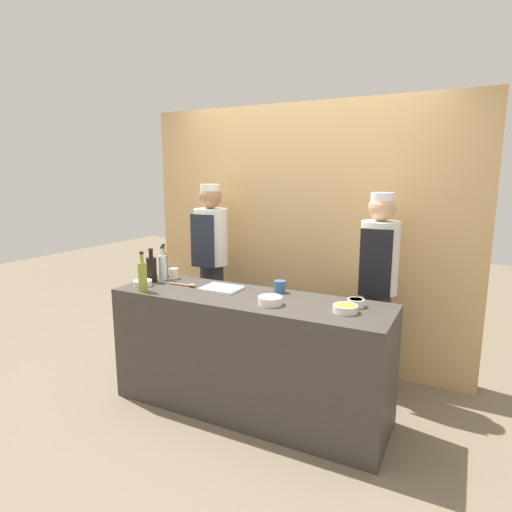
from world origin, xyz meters
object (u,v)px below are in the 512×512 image
sauce_bowl_red (356,302)px  bottle_soy (152,269)px  sauce_bowl_brown (270,300)px  wooden_spoon (186,285)px  bottle_amber (164,263)px  sauce_bowl_yellow (345,308)px  chef_left (211,263)px  cup_cream (174,273)px  cutting_board (222,289)px  bottle_oil (143,276)px  sauce_bowl_white (143,283)px  chef_right (378,285)px  cup_blue (280,287)px  bottle_clear (163,267)px

sauce_bowl_red → bottle_soy: bearing=-177.1°
sauce_bowl_brown → wooden_spoon: size_ratio=0.66×
sauce_bowl_red → bottle_amber: 1.73m
sauce_bowl_yellow → sauce_bowl_red: sauce_bowl_red is taller
wooden_spoon → chef_left: size_ratio=0.15×
sauce_bowl_yellow → cup_cream: size_ratio=1.81×
cutting_board → bottle_oil: bottle_oil is taller
bottle_soy → sauce_bowl_yellow: bearing=-2.3°
sauce_bowl_white → cup_cream: (0.07, 0.31, 0.02)m
cup_cream → cutting_board: bearing=-12.9°
cup_cream → chef_right: 1.70m
cup_cream → wooden_spoon: size_ratio=0.35×
bottle_oil → cup_blue: 1.05m
bottle_amber → cup_blue: 1.13m
sauce_bowl_brown → chef_left: (-1.01, 0.83, 0.01)m
cutting_board → chef_right: chef_right is taller
sauce_bowl_brown → chef_right: size_ratio=0.10×
bottle_clear → cup_blue: bottle_clear is taller
sauce_bowl_brown → chef_right: chef_right is taller
chef_left → sauce_bowl_white: bearing=-97.8°
bottle_soy → bottle_clear: size_ratio=0.98×
bottle_clear → chef_right: (1.67, 0.60, -0.10)m
sauce_bowl_yellow → sauce_bowl_white: 1.63m
sauce_bowl_red → bottle_clear: (-1.65, 0.01, 0.08)m
cup_cream → cup_blue: (0.99, 0.01, 0.00)m
sauce_bowl_brown → cutting_board: (-0.50, 0.17, -0.02)m
sauce_bowl_white → chef_right: chef_right is taller
bottle_amber → cutting_board: bearing=-13.8°
sauce_bowl_brown → chef_right: bearing=56.0°
bottle_oil → chef_right: chef_right is taller
sauce_bowl_red → bottle_oil: (-1.55, -0.35, 0.09)m
bottle_amber → chef_right: chef_right is taller
bottle_amber → chef_left: bearing=69.4°
sauce_bowl_red → sauce_bowl_brown: 0.58m
bottle_soy → chef_right: 1.85m
bottle_clear → chef_left: bearing=80.4°
sauce_bowl_white → bottle_amber: size_ratio=0.51×
sauce_bowl_yellow → cup_blue: cup_blue is taller
sauce_bowl_yellow → wooden_spoon: sauce_bowl_yellow is taller
sauce_bowl_brown → bottle_clear: bottle_clear is taller
sauce_bowl_red → wooden_spoon: 1.35m
sauce_bowl_red → sauce_bowl_white: 1.68m
bottle_oil → wooden_spoon: bottle_oil is taller
sauce_bowl_white → sauce_bowl_brown: size_ratio=0.86×
cutting_board → bottle_clear: size_ratio=1.02×
sauce_bowl_red → bottle_soy: bottle_soy is taller
bottle_amber → cup_cream: size_ratio=3.21×
bottle_oil → chef_left: bearing=90.0°
sauce_bowl_yellow → bottle_amber: bearing=170.7°
sauce_bowl_brown → chef_left: size_ratio=0.10×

